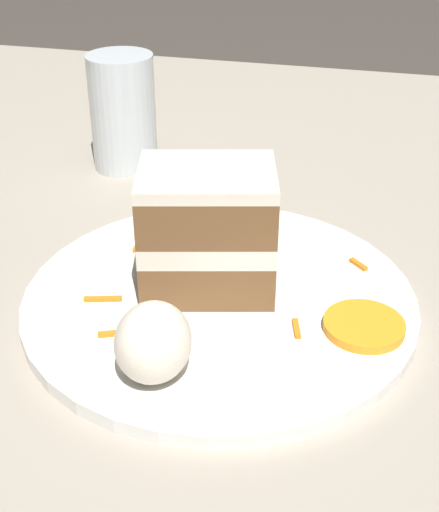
% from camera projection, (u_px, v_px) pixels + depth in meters
% --- Properties ---
extents(ground_plane, '(6.00, 6.00, 0.00)m').
position_uv_depth(ground_plane, '(229.00, 301.00, 0.60)').
color(ground_plane, '#38332D').
rests_on(ground_plane, ground).
extents(dining_table, '(1.16, 1.06, 0.03)m').
position_uv_depth(dining_table, '(230.00, 284.00, 0.59)').
color(dining_table, gray).
rests_on(dining_table, ground).
extents(plate, '(0.29, 0.29, 0.01)m').
position_uv_depth(plate, '(220.00, 300.00, 0.53)').
color(plate, white).
rests_on(plate, dining_table).
extents(cake_slice, '(0.10, 0.11, 0.09)m').
position_uv_depth(cake_slice, '(207.00, 230.00, 0.51)').
color(cake_slice, brown).
rests_on(cake_slice, plate).
extents(cream_dollop, '(0.05, 0.05, 0.05)m').
position_uv_depth(cream_dollop, '(153.00, 342.00, 0.44)').
color(cream_dollop, silver).
rests_on(cream_dollop, plate).
extents(orange_garnish, '(0.06, 0.06, 0.01)m').
position_uv_depth(orange_garnish, '(364.00, 326.00, 0.49)').
color(orange_garnish, orange).
rests_on(orange_garnish, plate).
extents(carrot_shreds_scatter, '(0.16, 0.20, 0.00)m').
position_uv_depth(carrot_shreds_scatter, '(195.00, 292.00, 0.53)').
color(carrot_shreds_scatter, orange).
rests_on(carrot_shreds_scatter, plate).
extents(drinking_glass, '(0.07, 0.07, 0.12)m').
position_uv_depth(drinking_glass, '(124.00, 120.00, 0.73)').
color(drinking_glass, silver).
rests_on(drinking_glass, dining_table).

